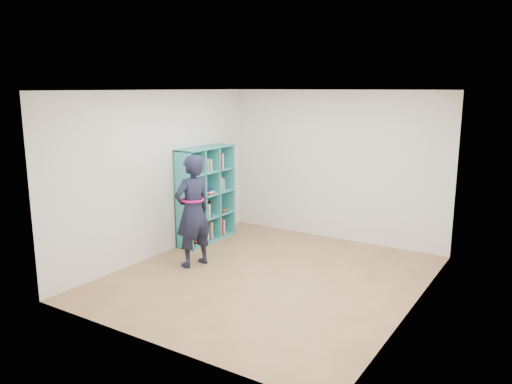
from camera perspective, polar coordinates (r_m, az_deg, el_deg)
The scene contains 9 objects.
floor at distance 7.18m, azimuth 1.40°, elevation -9.70°, with size 4.50×4.50×0.00m, color olive.
ceiling at distance 6.68m, azimuth 1.52°, elevation 11.54°, with size 4.50×4.50×0.00m, color white.
wall_left at distance 8.00m, azimuth -10.92°, elevation 2.03°, with size 0.02×4.50×2.60m, color silver.
wall_right at distance 6.05m, azimuth 17.92°, elevation -1.49°, with size 0.02×4.50×2.60m, color silver.
wall_back at distance 8.79m, azimuth 9.04°, elevation 2.96°, with size 4.00×0.02×2.60m, color silver.
wall_front at distance 5.06m, azimuth -11.78°, elevation -3.71°, with size 4.00×0.02×2.60m, color silver.
bookshelf at distance 8.67m, azimuth -5.91°, elevation -0.40°, with size 0.36×1.24×1.65m.
person at distance 7.44m, azimuth -7.24°, elevation -2.17°, with size 0.54×0.70×1.68m.
smartphone at distance 7.58m, azimuth -7.31°, elevation -1.06°, with size 0.03×0.09×0.12m.
Camera 1 is at (3.43, -5.73, 2.64)m, focal length 35.00 mm.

